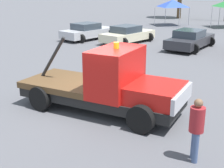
% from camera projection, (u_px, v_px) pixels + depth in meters
% --- Properties ---
extents(ground_plane, '(160.00, 160.00, 0.00)m').
position_uv_depth(ground_plane, '(100.00, 109.00, 11.20)').
color(ground_plane, '#545459').
extents(tow_truck, '(6.02, 2.74, 2.51)m').
position_uv_depth(tow_truck, '(109.00, 85.00, 10.74)').
color(tow_truck, black).
rests_on(tow_truck, ground).
extents(person_near_truck, '(0.37, 0.37, 1.67)m').
position_uv_depth(person_near_truck, '(197.00, 126.00, 7.68)').
color(person_near_truck, '#475B84').
rests_on(person_near_truck, ground).
extents(parked_car_silver, '(2.92, 4.84, 1.34)m').
position_uv_depth(parked_car_silver, '(88.00, 31.00, 25.30)').
color(parked_car_silver, '#B7B7BC').
rests_on(parked_car_silver, ground).
extents(parked_car_cream, '(2.86, 4.83, 1.34)m').
position_uv_depth(parked_car_cream, '(128.00, 34.00, 23.74)').
color(parked_car_cream, beige).
rests_on(parked_car_cream, ground).
extents(parked_car_charcoal, '(2.52, 4.84, 1.34)m').
position_uv_depth(parked_car_charcoal, '(190.00, 39.00, 21.58)').
color(parked_car_charcoal, '#2D2D33').
rests_on(parked_car_charcoal, ground).
extents(canopy_tent_blue, '(2.88, 2.88, 2.73)m').
position_uv_depth(canopy_tent_blue, '(173.00, 3.00, 33.52)').
color(canopy_tent_blue, '#9E9EA3').
rests_on(canopy_tent_blue, ground).
extents(traffic_cone, '(0.40, 0.40, 0.55)m').
position_uv_depth(traffic_cone, '(104.00, 69.00, 15.54)').
color(traffic_cone, black).
rests_on(traffic_cone, ground).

